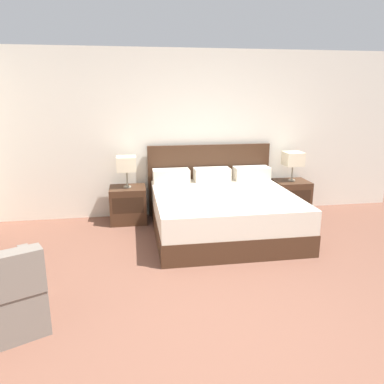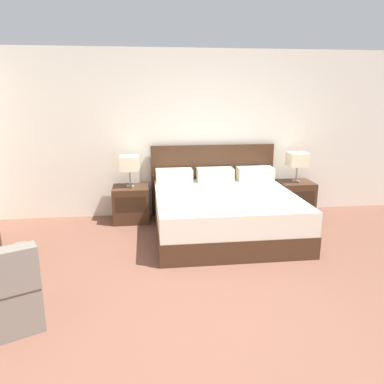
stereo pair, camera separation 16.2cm
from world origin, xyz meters
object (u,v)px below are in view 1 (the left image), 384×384
table_lamp_left (126,164)px  table_lamp_right (293,159)px  bed (222,210)px  nightstand_left (128,205)px  nightstand_right (290,197)px

table_lamp_left → table_lamp_right: size_ratio=1.00×
bed → nightstand_left: 1.46m
bed → table_lamp_right: (1.30, 0.66, 0.58)m
nightstand_right → nightstand_left: bearing=180.0°
nightstand_left → table_lamp_right: 2.68m
nightstand_left → table_lamp_left: (0.00, 0.00, 0.62)m
table_lamp_left → table_lamp_right: (2.61, 0.00, 0.00)m
bed → table_lamp_left: (-1.30, 0.66, 0.58)m
table_lamp_right → bed: bearing=-153.1°
nightstand_right → table_lamp_left: (-2.61, 0.00, 0.62)m
table_lamp_left → nightstand_right: bearing=-0.0°
bed → table_lamp_left: bearing=153.1°
nightstand_left → table_lamp_left: size_ratio=1.16×
bed → table_lamp_left: bed is taller
bed → nightstand_left: size_ratio=3.63×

